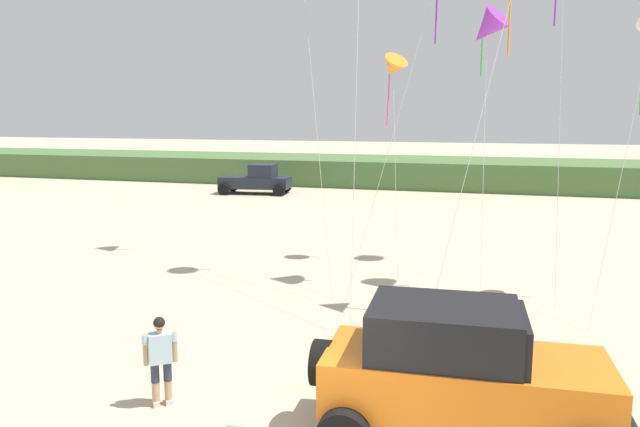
% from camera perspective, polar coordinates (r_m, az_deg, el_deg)
% --- Properties ---
extents(dune_ridge, '(90.00, 8.33, 1.92)m').
position_cam_1_polar(dune_ridge, '(46.51, 7.66, 3.95)').
color(dune_ridge, '#4C703D').
rests_on(dune_ridge, ground_plane).
extents(jeep, '(4.91, 2.59, 2.26)m').
position_cam_1_polar(jeep, '(10.17, 13.04, -14.17)').
color(jeep, orange).
rests_on(jeep, ground_plane).
extents(person_watching, '(0.53, 0.46, 1.67)m').
position_cam_1_polar(person_watching, '(11.51, -14.74, -12.81)').
color(person_watching, tan).
rests_on(person_watching, ground_plane).
extents(distant_pickup, '(4.80, 2.90, 1.98)m').
position_cam_1_polar(distant_pickup, '(40.56, -5.92, 3.17)').
color(distant_pickup, '#1E232D').
rests_on(distant_pickup, ground_plane).
extents(kite_pink_ribbon, '(1.35, 3.43, 7.40)m').
position_cam_1_polar(kite_pink_ribbon, '(21.84, 6.87, 13.43)').
color(kite_pink_ribbon, orange).
rests_on(kite_pink_ribbon, ground_plane).
extents(kite_blue_swept, '(1.79, 5.07, 8.96)m').
position_cam_1_polar(kite_blue_swept, '(22.41, 15.42, 16.40)').
color(kite_blue_swept, purple).
rests_on(kite_blue_swept, ground_plane).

